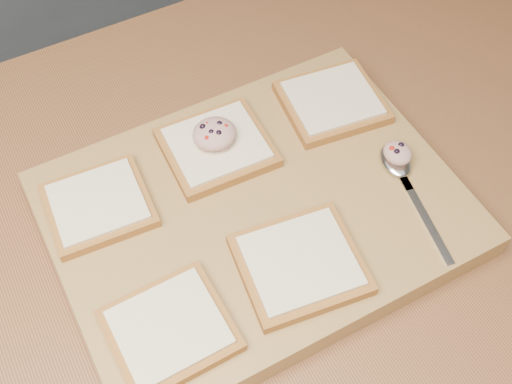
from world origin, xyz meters
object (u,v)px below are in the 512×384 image
spoon (400,169)px  cutting_board (256,213)px  tuna_salad_dollop (214,133)px  bread_far_center (217,147)px

spoon → cutting_board: bearing=167.3°
tuna_salad_dollop → spoon: bearing=-37.1°
tuna_salad_dollop → cutting_board: bearing=-87.2°
tuna_salad_dollop → spoon: 0.23m
spoon → bread_far_center: bearing=143.6°
cutting_board → spoon: 0.18m
cutting_board → bread_far_center: (-0.00, 0.09, 0.03)m
spoon → tuna_salad_dollop: bearing=142.9°
bread_far_center → tuna_salad_dollop: size_ratio=2.42×
cutting_board → bread_far_center: 0.10m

